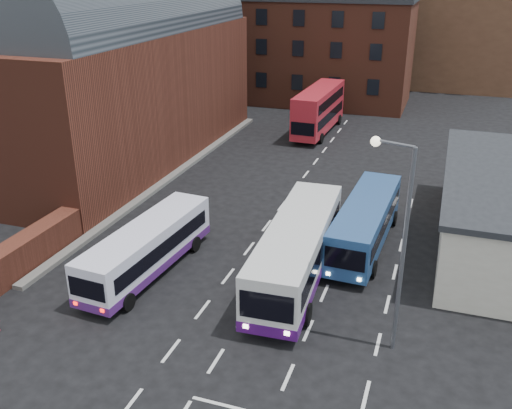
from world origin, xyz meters
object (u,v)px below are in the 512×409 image
(bus_white_outbound, at_px, (147,246))
(bus_white_inbound, at_px, (297,247))
(street_lamp, at_px, (398,230))
(bus_blue, at_px, (365,221))
(bus_red_double, at_px, (319,110))

(bus_white_outbound, distance_m, bus_white_inbound, 7.58)
(bus_white_inbound, distance_m, street_lamp, 7.21)
(bus_white_outbound, xyz_separation_m, bus_blue, (10.01, 6.44, 0.08))
(bus_white_inbound, xyz_separation_m, bus_red_double, (-5.15, 26.67, 0.36))
(bus_white_outbound, height_order, bus_red_double, bus_red_double)
(bus_blue, relative_size, street_lamp, 1.13)
(bus_white_outbound, height_order, bus_blue, bus_blue)
(bus_white_inbound, relative_size, street_lamp, 1.30)
(bus_white_inbound, bearing_deg, street_lamp, 138.88)
(bus_blue, xyz_separation_m, bus_red_double, (-7.78, 21.93, 0.60))
(bus_blue, bearing_deg, bus_red_double, -67.93)
(bus_white_inbound, relative_size, bus_red_double, 1.10)
(street_lamp, bearing_deg, bus_white_outbound, 169.76)
(bus_white_inbound, relative_size, bus_blue, 1.15)
(bus_blue, distance_m, street_lamp, 9.72)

